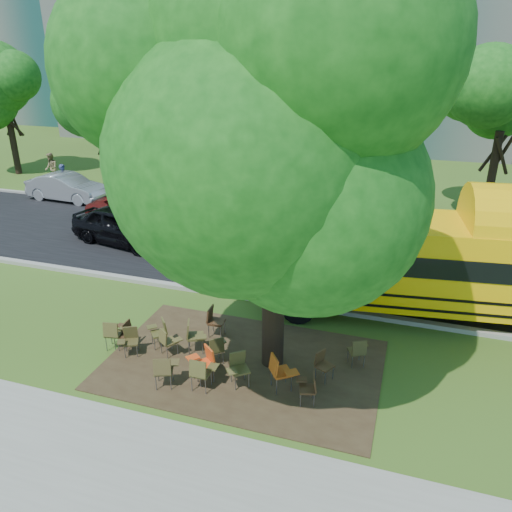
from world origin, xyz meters
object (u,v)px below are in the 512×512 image
(school_bus, at_px, (496,267))
(chair_4, at_px, (201,371))
(chair_10, at_px, (214,319))
(chair_12, at_px, (323,363))
(chair_13, at_px, (358,349))
(chair_1, at_px, (168,340))
(chair_8, at_px, (124,331))
(chair_11, at_px, (216,347))
(pedestrian_b, at_px, (51,168))
(bg_car_silver, at_px, (67,187))
(chair_14, at_px, (193,334))
(chair_0, at_px, (114,332))
(pedestrian_a, at_px, (65,180))
(chair_9, at_px, (160,330))
(chair_5, at_px, (238,366))
(chair_2, at_px, (164,369))
(chair_15, at_px, (130,339))
(black_car, at_px, (123,226))
(main_tree, at_px, (276,127))
(chair_6, at_px, (309,386))
(chair_7, at_px, (280,370))
(bg_car_red, at_px, (140,210))
(chair_3, at_px, (205,361))

(school_bus, height_order, chair_4, school_bus)
(chair_4, relative_size, chair_10, 1.00)
(chair_12, xyz_separation_m, chair_13, (0.75, 0.85, 0.02))
(chair_1, distance_m, chair_8, 1.31)
(chair_1, relative_size, chair_11, 0.96)
(pedestrian_b, bearing_deg, bg_car_silver, 2.31)
(chair_8, bearing_deg, chair_14, -81.22)
(school_bus, bearing_deg, chair_0, -160.68)
(school_bus, xyz_separation_m, chair_8, (-9.55, -4.76, -1.23))
(school_bus, bearing_deg, pedestrian_a, 152.82)
(chair_9, bearing_deg, chair_13, -122.24)
(chair_9, height_order, chair_11, chair_11)
(chair_5, relative_size, chair_12, 1.11)
(chair_2, distance_m, chair_15, 1.84)
(chair_14, xyz_separation_m, black_car, (-6.18, 6.52, 0.21))
(chair_4, xyz_separation_m, pedestrian_b, (-16.62, 15.45, 0.35))
(chair_5, height_order, chair_9, chair_5)
(chair_0, distance_m, chair_4, 3.10)
(main_tree, distance_m, chair_11, 5.70)
(main_tree, xyz_separation_m, pedestrian_b, (-17.91, 13.84, -5.12))
(chair_6, distance_m, chair_11, 2.72)
(chair_7, bearing_deg, chair_2, -109.97)
(chair_12, relative_size, chair_15, 0.98)
(chair_9, relative_size, bg_car_silver, 0.19)
(chair_8, xyz_separation_m, pedestrian_b, (-13.87, 14.38, 0.40))
(chair_8, bearing_deg, chair_12, -89.61)
(school_bus, relative_size, chair_2, 13.91)
(black_car, height_order, bg_car_red, black_car)
(chair_11, bearing_deg, chair_15, 145.12)
(chair_12, height_order, black_car, black_car)
(school_bus, relative_size, chair_1, 15.68)
(chair_0, height_order, chair_12, chair_0)
(black_car, bearing_deg, chair_12, -112.92)
(school_bus, distance_m, bg_car_red, 15.15)
(main_tree, relative_size, chair_0, 10.95)
(pedestrian_a, bearing_deg, school_bus, -80.51)
(school_bus, distance_m, chair_6, 7.05)
(chair_13, bearing_deg, chair_11, 168.61)
(chair_3, bearing_deg, chair_14, -13.57)
(chair_12, height_order, pedestrian_b, pedestrian_b)
(chair_0, xyz_separation_m, chair_1, (1.53, 0.16, -0.05))
(chair_9, bearing_deg, chair_6, -144.00)
(chair_14, bearing_deg, school_bus, 96.43)
(chair_4, relative_size, chair_8, 1.10)
(chair_5, xyz_separation_m, chair_9, (-2.60, 0.94, -0.03))
(chair_3, relative_size, black_car, 0.20)
(chair_2, bearing_deg, bg_car_red, 102.65)
(chair_0, relative_size, black_car, 0.19)
(chair_12, height_order, bg_car_red, bg_car_red)
(school_bus, xyz_separation_m, chair_7, (-5.03, -5.25, -1.14))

